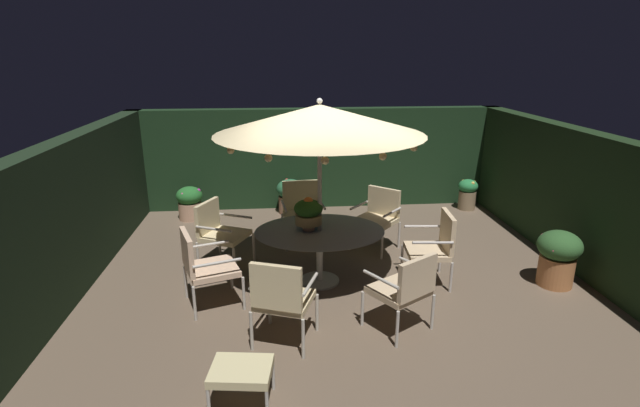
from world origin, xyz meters
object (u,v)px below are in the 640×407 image
object	(u,v)px
patio_chair_southeast	(281,296)
patio_chair_west	(378,214)
potted_plant_left_far	(467,193)
centerpiece_planter	(308,212)
patio_dining_table	(320,238)
patio_umbrella	(320,120)
patio_chair_east	(203,263)
patio_chair_northeast	(219,229)
potted_plant_front_corner	(290,195)
potted_plant_back_left	(190,202)
ottoman_footrest	(241,372)
patio_chair_south	(405,287)
potted_plant_back_right	(558,256)
patio_chair_north	(302,209)
patio_chair_southwest	(435,244)

from	to	relation	value
patio_chair_southeast	patio_chair_west	distance (m)	3.03
potted_plant_left_far	centerpiece_planter	bearing A→B (deg)	-139.41
patio_dining_table	patio_umbrella	bearing A→B (deg)	178.53
centerpiece_planter	patio_chair_east	size ratio (longest dim) A/B	0.46
patio_chair_northeast	potted_plant_front_corner	size ratio (longest dim) A/B	1.45
patio_umbrella	potted_plant_back_left	size ratio (longest dim) A/B	4.23
patio_dining_table	ottoman_footrest	bearing A→B (deg)	-111.33
patio_chair_south	potted_plant_front_corner	size ratio (longest dim) A/B	1.42
ottoman_footrest	potted_plant_back_right	xyz separation A→B (m)	(4.06, 1.94, 0.10)
patio_umbrella	patio_chair_north	xyz separation A→B (m)	(-0.15, 1.55, -1.66)
patio_chair_northeast	patio_chair_west	bearing A→B (deg)	11.36
patio_chair_northeast	potted_plant_back_left	xyz separation A→B (m)	(-0.79, 2.16, -0.24)
patio_chair_south	patio_chair_west	bearing A→B (deg)	85.05
ottoman_footrest	potted_plant_back_right	bearing A→B (deg)	25.51
patio_chair_east	patio_chair_southwest	size ratio (longest dim) A/B	1.00
patio_dining_table	ottoman_footrest	distance (m)	2.50
patio_chair_southeast	potted_plant_front_corner	world-z (taller)	patio_chair_southeast
patio_chair_northeast	patio_umbrella	bearing A→B (deg)	-24.79
patio_chair_east	patio_chair_southwest	bearing A→B (deg)	7.00
patio_chair_southeast	potted_plant_back_left	bearing A→B (deg)	111.31
patio_chair_northeast	potted_plant_back_left	size ratio (longest dim) A/B	1.55
patio_umbrella	patio_chair_northeast	bearing A→B (deg)	155.21
patio_chair_north	patio_chair_west	distance (m)	1.26
patio_chair_southwest	patio_chair_west	size ratio (longest dim) A/B	1.03
patio_umbrella	potted_plant_left_far	world-z (taller)	patio_umbrella
patio_chair_southeast	ottoman_footrest	distance (m)	0.97
patio_dining_table	patio_chair_southwest	distance (m)	1.55
patio_chair_northeast	ottoman_footrest	bearing A→B (deg)	-80.44
patio_dining_table	patio_chair_east	xyz separation A→B (m)	(-1.46, -0.51, -0.08)
patio_chair_northeast	patio_chair_southwest	xyz separation A→B (m)	(2.94, -0.79, -0.01)
patio_chair_southeast	potted_plant_back_right	size ratio (longest dim) A/B	1.31
patio_chair_northeast	patio_chair_east	distance (m)	1.16
patio_chair_west	patio_chair_east	bearing A→B (deg)	-146.63
patio_chair_northeast	patio_chair_north	bearing A→B (deg)	35.71
patio_chair_southwest	potted_plant_front_corner	xyz separation A→B (m)	(-1.84, 3.15, -0.20)
centerpiece_planter	potted_plant_front_corner	xyz separation A→B (m)	(-0.16, 2.99, -0.65)
ottoman_footrest	patio_chair_southeast	bearing A→B (deg)	66.69
patio_chair_northeast	patio_chair_west	world-z (taller)	patio_chair_northeast
patio_umbrella	patio_chair_south	bearing A→B (deg)	-57.52
patio_umbrella	patio_chair_southeast	size ratio (longest dim) A/B	2.63
patio_chair_southwest	ottoman_footrest	world-z (taller)	patio_chair_southwest
patio_dining_table	patio_chair_south	bearing A→B (deg)	-57.52
patio_chair_northeast	patio_chair_southwest	world-z (taller)	patio_chair_southwest
patio_umbrella	potted_plant_left_far	bearing A→B (deg)	42.07
patio_umbrella	centerpiece_planter	bearing A→B (deg)	171.38
potted_plant_back_right	patio_chair_north	bearing A→B (deg)	149.88
patio_dining_table	potted_plant_front_corner	xyz separation A→B (m)	(-0.30, 3.01, -0.29)
patio_dining_table	potted_plant_back_left	size ratio (longest dim) A/B	2.77
centerpiece_planter	potted_plant_front_corner	bearing A→B (deg)	93.00
patio_umbrella	potted_plant_front_corner	size ratio (longest dim) A/B	3.96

